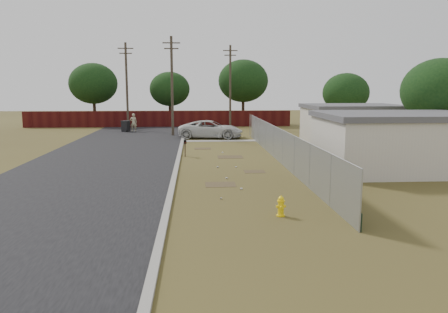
{
  "coord_description": "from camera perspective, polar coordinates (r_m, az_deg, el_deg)",
  "views": [
    {
      "loc": [
        -1.96,
        -24.67,
        4.46
      ],
      "look_at": [
        -0.55,
        -3.65,
        1.1
      ],
      "focal_mm": 35.0,
      "sensor_mm": 36.0,
      "label": 1
    }
  ],
  "objects": [
    {
      "name": "fire_hydrant",
      "position": [
        15.41,
        7.45,
        -6.49
      ],
      "size": [
        0.34,
        0.34,
        0.75
      ],
      "color": "yellow",
      "rests_on": "ground"
    },
    {
      "name": "street",
      "position": [
        33.37,
        -12.08,
        1.21
      ],
      "size": [
        15.1,
        60.0,
        0.12
      ],
      "color": "black",
      "rests_on": "ground"
    },
    {
      "name": "mailbox",
      "position": [
        28.36,
        -5.11,
        1.76
      ],
      "size": [
        0.2,
        0.48,
        1.1
      ],
      "color": "brown",
      "rests_on": "ground"
    },
    {
      "name": "pedestrian",
      "position": [
        45.03,
        -11.73,
        4.36
      ],
      "size": [
        0.71,
        0.51,
        1.84
      ],
      "primitive_type": "imported",
      "rotation": [
        0.0,
        0.0,
        3.25
      ],
      "color": "tan",
      "rests_on": "ground"
    },
    {
      "name": "pickup_truck",
      "position": [
        38.54,
        -1.74,
        3.58
      ],
      "size": [
        5.94,
        3.39,
        1.56
      ],
      "primitive_type": "imported",
      "rotation": [
        0.0,
        0.0,
        1.42
      ],
      "color": "silver",
      "rests_on": "ground"
    },
    {
      "name": "horizon_trees",
      "position": [
        48.31,
        -0.53,
        9.26
      ],
      "size": [
        33.32,
        31.94,
        7.78
      ],
      "color": "#382619",
      "rests_on": "ground"
    },
    {
      "name": "chainlink_fence",
      "position": [
        26.45,
        7.27,
        1.03
      ],
      "size": [
        0.1,
        27.06,
        2.02
      ],
      "color": "#999CA2",
      "rests_on": "ground"
    },
    {
      "name": "ground",
      "position": [
        25.15,
        0.69,
        -1.15
      ],
      "size": [
        120.0,
        120.0,
        0.0
      ],
      "primitive_type": "plane",
      "color": "brown",
      "rests_on": "ground"
    },
    {
      "name": "trash_bin",
      "position": [
        45.09,
        -12.71,
        3.89
      ],
      "size": [
        0.96,
        1.03,
        1.12
      ],
      "color": "black",
      "rests_on": "ground"
    },
    {
      "name": "utility_poles",
      "position": [
        45.37,
        -6.08,
        9.31
      ],
      "size": [
        12.6,
        8.24,
        9.0
      ],
      "color": "#45392E",
      "rests_on": "ground"
    },
    {
      "name": "scattered_litter",
      "position": [
        22.81,
        0.42,
        -2.11
      ],
      "size": [
        1.36,
        12.61,
        0.07
      ],
      "color": "silver",
      "rests_on": "ground"
    },
    {
      "name": "houses",
      "position": [
        30.29,
        18.85,
        3.08
      ],
      "size": [
        9.3,
        17.24,
        3.1
      ],
      "color": "beige",
      "rests_on": "ground"
    },
    {
      "name": "privacy_fence",
      "position": [
        49.96,
        -8.5,
        4.87
      ],
      "size": [
        30.0,
        0.12,
        1.8
      ],
      "primitive_type": "cube",
      "color": "#41100E",
      "rests_on": "ground"
    }
  ]
}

